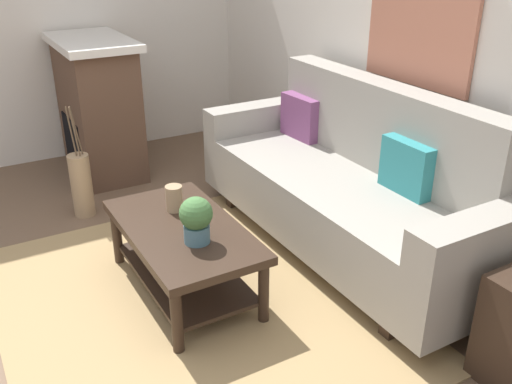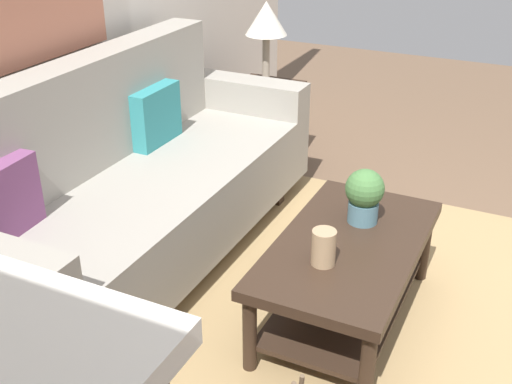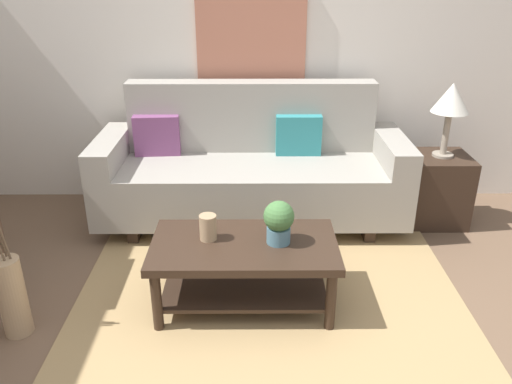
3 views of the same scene
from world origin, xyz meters
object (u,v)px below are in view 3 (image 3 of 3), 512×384
at_px(framed_painting, 251,30).
at_px(side_table, 437,189).
at_px(floor_vase, 12,297).
at_px(potted_plant_tabletop, 279,221).
at_px(table_lamp, 451,101).
at_px(couch, 251,170).
at_px(throw_pillow_teal, 298,135).
at_px(throw_pillow_plum, 157,135).
at_px(tabletop_vase, 208,227).
at_px(coffee_table, 244,259).

bearing_deg(framed_painting, side_table, -18.77).
bearing_deg(floor_vase, potted_plant_tabletop, 10.25).
bearing_deg(table_lamp, floor_vase, -153.84).
relative_size(potted_plant_tabletop, framed_painting, 0.30).
distance_m(couch, throw_pillow_teal, 0.47).
height_order(throw_pillow_plum, side_table, throw_pillow_plum).
bearing_deg(table_lamp, framed_painting, 161.23).
relative_size(couch, side_table, 4.25).
bearing_deg(throw_pillow_plum, side_table, -4.21).
xyz_separation_m(throw_pillow_plum, table_lamp, (2.24, -0.17, 0.31)).
bearing_deg(potted_plant_tabletop, floor_vase, -169.75).
bearing_deg(floor_vase, tabletop_vase, 16.14).
bearing_deg(side_table, potted_plant_tabletop, -140.01).
height_order(throw_pillow_plum, floor_vase, throw_pillow_plum).
relative_size(floor_vase, framed_painting, 0.54).
xyz_separation_m(throw_pillow_plum, framed_painting, (0.75, 0.34, 0.76)).
bearing_deg(couch, throw_pillow_teal, 18.35).
height_order(potted_plant_tabletop, framed_painting, framed_painting).
distance_m(coffee_table, framed_painting, 1.98).
height_order(couch, table_lamp, table_lamp).
distance_m(throw_pillow_teal, floor_vase, 2.34).
distance_m(couch, table_lamp, 1.59).
bearing_deg(table_lamp, side_table, -135.00).
bearing_deg(couch, framed_painting, 90.00).
xyz_separation_m(throw_pillow_teal, framed_painting, (-0.38, 0.34, 0.76)).
xyz_separation_m(tabletop_vase, floor_vase, (-1.07, -0.31, -0.27)).
relative_size(couch, potted_plant_tabletop, 9.08).
xyz_separation_m(potted_plant_tabletop, floor_vase, (-1.49, -0.27, -0.33)).
relative_size(throw_pillow_plum, table_lamp, 0.63).
bearing_deg(throw_pillow_teal, potted_plant_tabletop, -99.52).
xyz_separation_m(tabletop_vase, framed_painting, (0.25, 1.58, 0.94)).
relative_size(potted_plant_tabletop, floor_vase, 0.55).
distance_m(couch, side_table, 1.50).
bearing_deg(tabletop_vase, framed_painting, 80.89).
relative_size(side_table, table_lamp, 0.98).
height_order(tabletop_vase, side_table, tabletop_vase).
height_order(couch, throw_pillow_teal, couch).
xyz_separation_m(throw_pillow_plum, floor_vase, (-0.57, -1.55, -0.44)).
xyz_separation_m(throw_pillow_teal, floor_vase, (-1.70, -1.55, -0.44)).
relative_size(table_lamp, floor_vase, 1.19).
height_order(couch, tabletop_vase, couch).
relative_size(coffee_table, side_table, 1.96).
bearing_deg(potted_plant_tabletop, table_lamp, 39.99).
relative_size(throw_pillow_teal, table_lamp, 0.63).
bearing_deg(table_lamp, couch, 178.45).
bearing_deg(throw_pillow_teal, couch, -161.65).
distance_m(tabletop_vase, potted_plant_tabletop, 0.42).
relative_size(couch, floor_vase, 4.96).
xyz_separation_m(throw_pillow_teal, side_table, (1.11, -0.17, -0.40)).
height_order(potted_plant_tabletop, side_table, potted_plant_tabletop).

